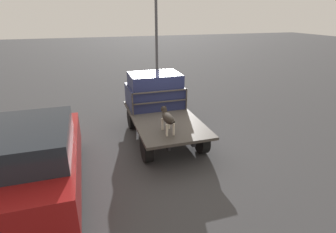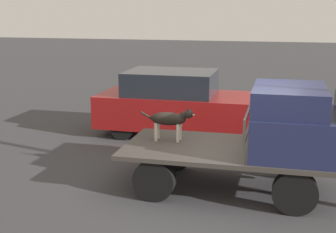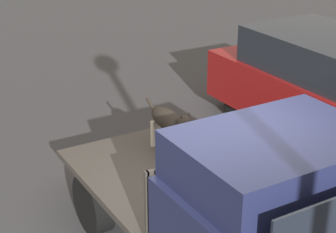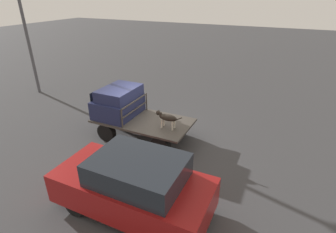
{
  "view_description": "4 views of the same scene",
  "coord_description": "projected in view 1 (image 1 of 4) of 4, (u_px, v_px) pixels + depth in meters",
  "views": [
    {
      "loc": [
        -7.45,
        2.15,
        3.87
      ],
      "look_at": [
        -1.19,
        0.21,
        1.26
      ],
      "focal_mm": 28.0,
      "sensor_mm": 36.0,
      "label": 1
    },
    {
      "loc": [
        0.87,
        -8.19,
        3.28
      ],
      "look_at": [
        -1.19,
        0.21,
        1.26
      ],
      "focal_mm": 50.0,
      "sensor_mm": 36.0,
      "label": 2
    },
    {
      "loc": [
        4.22,
        -2.96,
        3.96
      ],
      "look_at": [
        -1.19,
        0.21,
        1.26
      ],
      "focal_mm": 60.0,
      "sensor_mm": 36.0,
      "label": 3
    },
    {
      "loc": [
        -4.82,
        7.93,
        5.36
      ],
      "look_at": [
        -1.19,
        0.21,
        1.26
      ],
      "focal_mm": 28.0,
      "sensor_mm": 36.0,
      "label": 4
    }
  ],
  "objects": [
    {
      "name": "dog",
      "position": [
        167.0,
        117.0,
        7.12
      ],
      "size": [
        1.06,
        0.25,
        0.66
      ],
      "rotation": [
        0.0,
        0.0,
        0.06
      ],
      "color": "beige",
      "rests_on": "flatbed_truck"
    },
    {
      "name": "ground_plane",
      "position": [
        163.0,
        139.0,
        8.64
      ],
      "size": [
        80.0,
        80.0,
        0.0
      ],
      "primitive_type": "plane",
      "color": "#38383A"
    },
    {
      "name": "truck_headboard",
      "position": [
        160.0,
        98.0,
        8.46
      ],
      "size": [
        0.04,
        1.85,
        0.74
      ],
      "color": "#3D3833",
      "rests_on": "flatbed_truck"
    },
    {
      "name": "truck_cab",
      "position": [
        154.0,
        90.0,
        9.11
      ],
      "size": [
        1.45,
        1.85,
        1.17
      ],
      "color": "#1E2347",
      "rests_on": "flatbed_truck"
    },
    {
      "name": "flatbed_truck",
      "position": [
        163.0,
        122.0,
        8.42
      ],
      "size": [
        3.81,
        1.97,
        0.8
      ],
      "color": "black",
      "rests_on": "ground"
    },
    {
      "name": "parked_sedan",
      "position": [
        34.0,
        160.0,
        5.79
      ],
      "size": [
        4.14,
        1.86,
        1.69
      ],
      "rotation": [
        0.0,
        0.0,
        0.1
      ],
      "color": "black",
      "rests_on": "ground"
    }
  ]
}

